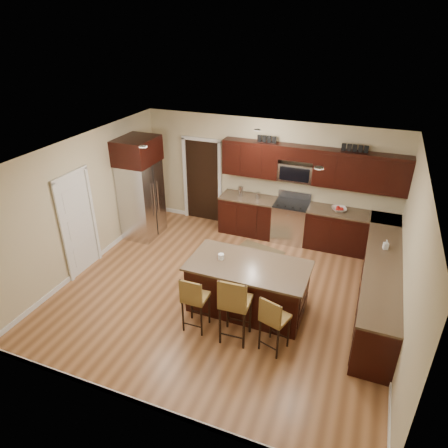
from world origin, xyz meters
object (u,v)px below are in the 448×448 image
at_px(range, 290,221).
at_px(stool_right, 273,319).
at_px(stool_mid, 234,303).
at_px(refrigerator, 141,187).
at_px(stool_left, 194,298).
at_px(island, 248,288).

bearing_deg(range, stool_right, -81.24).
bearing_deg(range, stool_mid, -91.13).
xyz_separation_m(range, stool_mid, (-0.07, -3.58, 0.28)).
height_order(range, stool_mid, stool_mid).
distance_m(stool_right, refrigerator, 4.66).
bearing_deg(refrigerator, stool_mid, -38.65).
relative_size(range, stool_mid, 0.91).
distance_m(stool_left, stool_right, 1.32).
bearing_deg(island, stool_right, -50.54).
bearing_deg(range, stool_left, -102.09).
height_order(island, stool_right, stool_right).
xyz_separation_m(island, refrigerator, (-3.17, 1.73, 0.78)).
height_order(range, stool_left, range).
bearing_deg(refrigerator, island, -28.62).
bearing_deg(range, island, -92.72).
relative_size(island, stool_mid, 1.71).
height_order(range, island, range).
distance_m(island, stool_left, 1.08).
distance_m(stool_left, stool_mid, 0.70).
bearing_deg(island, stool_left, -126.68).
xyz_separation_m(stool_right, refrigerator, (-3.85, 2.57, 0.58)).
height_order(stool_right, refrigerator, refrigerator).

